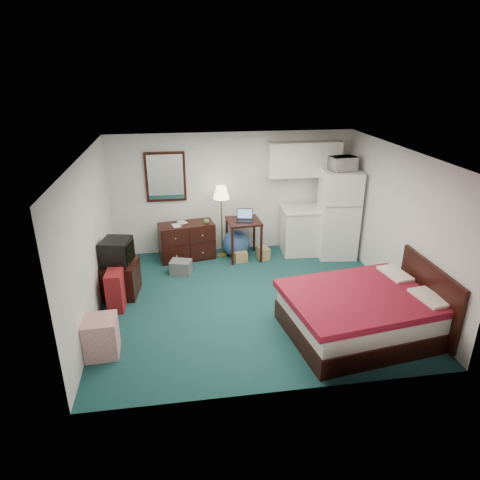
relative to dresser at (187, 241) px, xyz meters
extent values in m
cube|color=#10292A|center=(1.00, -1.89, -0.38)|extent=(5.00, 4.50, 0.01)
cube|color=silver|center=(1.00, -1.89, 2.12)|extent=(5.00, 4.50, 0.01)
cube|color=silver|center=(1.00, 0.36, 0.87)|extent=(5.00, 0.01, 2.50)
cube|color=silver|center=(1.00, -4.14, 0.87)|extent=(5.00, 0.01, 2.50)
cube|color=silver|center=(-1.50, -1.89, 0.87)|extent=(0.01, 4.50, 2.50)
cube|color=silver|center=(3.50, -1.89, 0.87)|extent=(0.01, 4.50, 2.50)
sphere|color=navy|center=(1.02, -0.06, -0.09)|extent=(0.68, 0.68, 0.57)
imported|color=white|center=(3.08, -0.32, 1.60)|extent=(0.53, 0.35, 0.34)
imported|color=olive|center=(-0.27, -0.12, 0.49)|extent=(0.16, 0.05, 0.22)
imported|color=olive|center=(-0.14, 0.03, 0.48)|extent=(0.15, 0.09, 0.21)
imported|color=#568F46|center=(0.42, -0.04, 0.43)|extent=(0.12, 0.10, 0.11)
camera|label=1|loc=(-0.14, -8.17, 3.35)|focal=32.00mm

